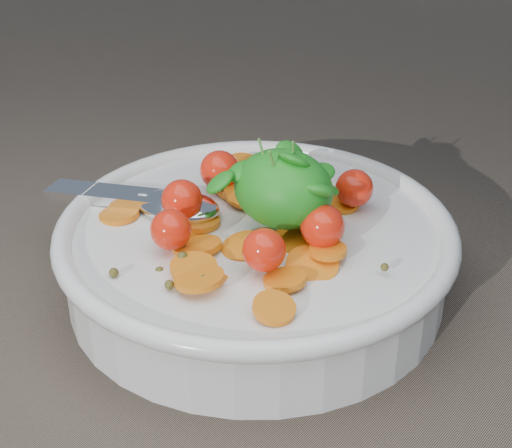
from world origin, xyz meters
The scene contains 3 objects.
ground centered at (0.00, 0.00, 0.00)m, with size 6.00×6.00×0.00m, color #6F5F4F.
bowl centered at (-0.01, 0.03, 0.04)m, with size 0.32×0.30×0.13m.
napkin centered at (-0.03, 0.16, 0.00)m, with size 0.14×0.12×0.01m, color white.
Camera 1 is at (0.31, -0.36, 0.35)m, focal length 55.00 mm.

